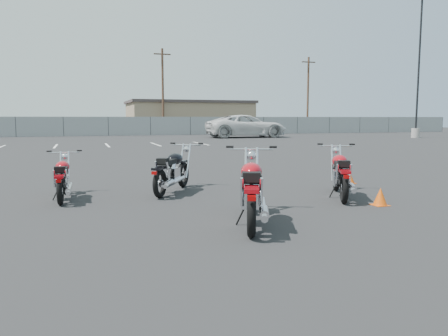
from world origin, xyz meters
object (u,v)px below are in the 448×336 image
object	(u,v)px
motorcycle_second_black	(173,171)
motorcycle_rear_red	(341,174)
motorcycle_front_red	(63,178)
motorcycle_third_red	(252,191)
white_van	(246,120)

from	to	relation	value
motorcycle_second_black	motorcycle_rear_red	size ratio (longest dim) A/B	0.96
motorcycle_front_red	motorcycle_second_black	distance (m)	2.33
motorcycle_third_red	motorcycle_second_black	bearing A→B (deg)	100.20
motorcycle_front_red	motorcycle_third_red	world-z (taller)	motorcycle_third_red
motorcycle_front_red	white_van	world-z (taller)	white_van
motorcycle_front_red	white_van	size ratio (longest dim) A/B	0.24
motorcycle_third_red	white_van	xyz separation A→B (m)	(11.23, 29.21, 1.01)
motorcycle_front_red	white_van	distance (m)	29.64
motorcycle_rear_red	motorcycle_third_red	bearing A→B (deg)	-149.01
white_van	motorcycle_third_red	bearing A→B (deg)	160.09
motorcycle_second_black	motorcycle_rear_red	world-z (taller)	motorcycle_rear_red
motorcycle_second_black	white_van	size ratio (longest dim) A/B	0.25
white_van	motorcycle_front_red	bearing A→B (deg)	152.58
motorcycle_third_red	white_van	distance (m)	31.32
motorcycle_front_red	motorcycle_third_red	size ratio (longest dim) A/B	0.83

